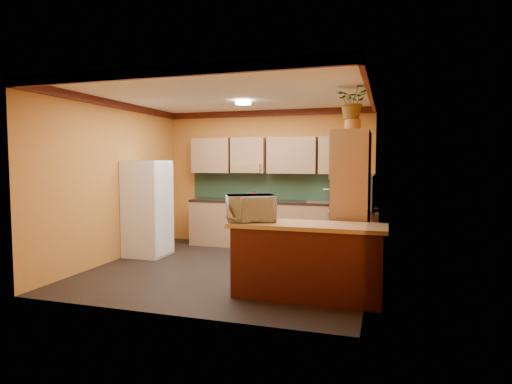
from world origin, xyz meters
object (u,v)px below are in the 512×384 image
breakfast_bar (307,263)px  fridge (147,208)px  stove (250,223)px  pantry (351,207)px  base_cabinets_back (281,225)px  microwave (250,208)px

breakfast_bar → fridge: bearing=154.2°
stove → pantry: size_ratio=0.43×
base_cabinets_back → stove: bearing=-180.0°
base_cabinets_back → breakfast_bar: 3.06m
pantry → microwave: 1.47m
pantry → breakfast_bar: pantry is taller
base_cabinets_back → pantry: (1.49, -2.00, 0.61)m
stove → breakfast_bar: bearing=-60.0°
stove → microwave: bearing=-72.0°
stove → pantry: (2.11, -2.00, 0.59)m
fridge → microwave: bearing=-32.1°
fridge → breakfast_bar: size_ratio=0.94×
stove → pantry: 2.97m
stove → pantry: pantry is taller
microwave → pantry: bearing=9.9°
stove → microwave: size_ratio=1.52×
base_cabinets_back → fridge: bearing=-147.3°
stove → fridge: (-1.49, -1.36, 0.39)m
base_cabinets_back → stove: stove is taller
fridge → base_cabinets_back: bearing=32.7°
fridge → stove: bearing=42.4°
base_cabinets_back → fridge: fridge is taller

